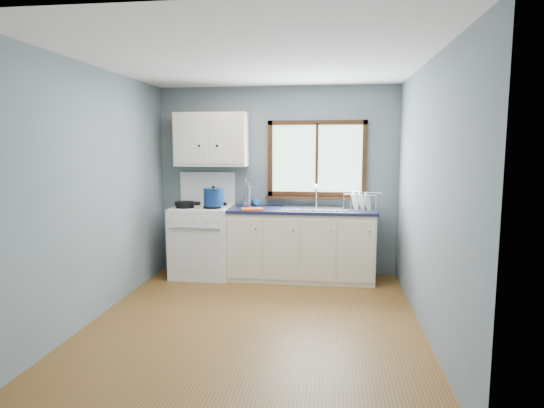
# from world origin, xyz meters

# --- Properties ---
(floor) EXTENTS (3.20, 3.60, 0.02)m
(floor) POSITION_xyz_m (0.00, 0.00, -0.01)
(floor) COLOR brown
(floor) RESTS_ON ground
(ceiling) EXTENTS (3.20, 3.60, 0.02)m
(ceiling) POSITION_xyz_m (0.00, 0.00, 2.51)
(ceiling) COLOR white
(ceiling) RESTS_ON wall_back
(wall_back) EXTENTS (3.20, 0.02, 2.50)m
(wall_back) POSITION_xyz_m (0.00, 1.81, 1.25)
(wall_back) COLOR slate
(wall_back) RESTS_ON ground
(wall_front) EXTENTS (3.20, 0.02, 2.50)m
(wall_front) POSITION_xyz_m (0.00, -1.81, 1.25)
(wall_front) COLOR slate
(wall_front) RESTS_ON ground
(wall_left) EXTENTS (0.02, 3.60, 2.50)m
(wall_left) POSITION_xyz_m (-1.61, 0.00, 1.25)
(wall_left) COLOR slate
(wall_left) RESTS_ON ground
(wall_right) EXTENTS (0.02, 3.60, 2.50)m
(wall_right) POSITION_xyz_m (1.61, 0.00, 1.25)
(wall_right) COLOR slate
(wall_right) RESTS_ON ground
(gas_range) EXTENTS (0.76, 0.69, 1.36)m
(gas_range) POSITION_xyz_m (-0.95, 1.47, 0.49)
(gas_range) COLOR white
(gas_range) RESTS_ON floor
(base_cabinets) EXTENTS (1.85, 0.60, 0.88)m
(base_cabinets) POSITION_xyz_m (0.36, 1.49, 0.41)
(base_cabinets) COLOR beige
(base_cabinets) RESTS_ON floor
(countertop) EXTENTS (1.89, 0.64, 0.04)m
(countertop) POSITION_xyz_m (0.36, 1.49, 0.90)
(countertop) COLOR black
(countertop) RESTS_ON base_cabinets
(sink) EXTENTS (0.84, 0.46, 0.44)m
(sink) POSITION_xyz_m (0.54, 1.49, 0.86)
(sink) COLOR silver
(sink) RESTS_ON countertop
(window) EXTENTS (1.36, 0.10, 1.03)m
(window) POSITION_xyz_m (0.54, 1.77, 1.48)
(window) COLOR #9EC6A8
(window) RESTS_ON wall_back
(upper_cabinets) EXTENTS (0.95, 0.35, 0.70)m
(upper_cabinets) POSITION_xyz_m (-0.85, 1.63, 1.80)
(upper_cabinets) COLOR beige
(upper_cabinets) RESTS_ON wall_back
(skillet) EXTENTS (0.39, 0.32, 0.05)m
(skillet) POSITION_xyz_m (-1.13, 1.31, 0.98)
(skillet) COLOR black
(skillet) RESTS_ON gas_range
(stockpot) EXTENTS (0.28, 0.28, 0.26)m
(stockpot) POSITION_xyz_m (-0.76, 1.33, 1.07)
(stockpot) COLOR navy
(stockpot) RESTS_ON gas_range
(utensil_crock) EXTENTS (0.14, 0.14, 0.36)m
(utensil_crock) POSITION_xyz_m (-0.38, 1.68, 0.99)
(utensil_crock) COLOR silver
(utensil_crock) RESTS_ON countertop
(thermos) EXTENTS (0.06, 0.06, 0.27)m
(thermos) POSITION_xyz_m (-0.35, 1.60, 1.05)
(thermos) COLOR silver
(thermos) RESTS_ON countertop
(soap_bottle) EXTENTS (0.12, 0.12, 0.24)m
(soap_bottle) POSITION_xyz_m (-0.24, 1.65, 1.04)
(soap_bottle) COLOR blue
(soap_bottle) RESTS_ON countertop
(dish_towel) EXTENTS (0.30, 0.24, 0.02)m
(dish_towel) POSITION_xyz_m (-0.25, 1.30, 0.93)
(dish_towel) COLOR #D34618
(dish_towel) RESTS_ON countertop
(dish_rack) EXTENTS (0.51, 0.45, 0.22)m
(dish_rack) POSITION_xyz_m (1.12, 1.51, 0.98)
(dish_rack) COLOR silver
(dish_rack) RESTS_ON countertop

